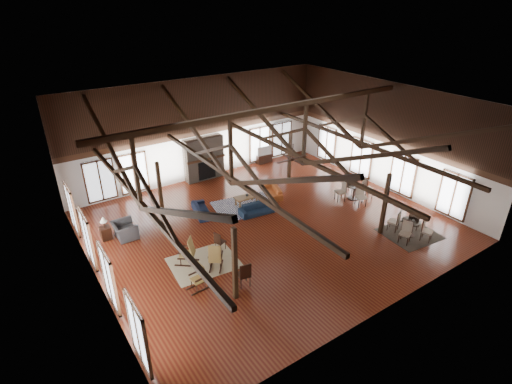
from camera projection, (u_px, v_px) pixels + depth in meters
floor at (268, 225)px, 19.46m from camera, size 16.00×16.00×0.00m
ceiling at (270, 103)px, 16.77m from camera, size 16.00×14.00×0.02m
wall_back at (200, 130)px, 23.31m from camera, size 16.00×0.02×6.00m
wall_front at (395, 240)px, 12.93m from camera, size 16.00×0.02×6.00m
wall_left at (86, 219)px, 14.12m from camera, size 0.02×14.00×6.00m
wall_right at (387, 137)px, 22.11m from camera, size 0.02×14.00×6.00m
roof_truss at (270, 148)px, 17.66m from camera, size 15.60×14.07×3.14m
post_grid at (269, 198)px, 18.78m from camera, size 8.16×7.16×3.05m
fireplace at (204, 159)px, 23.83m from camera, size 2.50×0.69×2.60m
ceiling_fan at (292, 158)px, 17.30m from camera, size 1.60×1.60×0.75m
sofa_navy_front at (257, 209)px, 20.40m from camera, size 1.92×0.94×0.54m
sofa_navy_left at (202, 209)px, 20.36m from camera, size 1.88×1.05×0.52m
sofa_orange at (273, 191)px, 22.27m from camera, size 1.80×1.19×0.49m
coffee_table at (246, 197)px, 21.20m from camera, size 1.30×0.75×0.48m
vase at (247, 195)px, 21.17m from camera, size 0.21×0.21×0.17m
armchair at (125, 230)px, 18.38m from camera, size 1.16×1.02×0.75m
side_table_lamp at (105, 230)px, 18.23m from camera, size 0.46×0.46×1.16m
rocking_chair_a at (189, 252)px, 16.49m from camera, size 1.05×0.98×1.22m
rocking_chair_b at (215, 258)px, 16.19m from camera, size 0.92×0.99×1.15m
rocking_chair_c at (200, 277)px, 15.15m from camera, size 0.88×0.52×1.10m
side_chair_a at (219, 240)px, 17.34m from camera, size 0.50×0.50×0.92m
side_chair_b at (245, 273)px, 15.14m from camera, size 0.53×0.53×1.10m
cafe_table_near at (410, 225)px, 18.46m from camera, size 2.05×2.05×1.06m
cafe_table_far at (354, 189)px, 21.74m from camera, size 2.21×2.21×1.13m
cup_near at (413, 221)px, 18.29m from camera, size 0.15×0.15×0.10m
cup_far at (354, 184)px, 21.66m from camera, size 0.15×0.15×0.10m
tv_console at (264, 158)px, 26.56m from camera, size 1.09×0.41×0.55m
television at (264, 150)px, 26.30m from camera, size 1.05×0.24×0.60m
rug_tan at (204, 263)px, 16.78m from camera, size 2.94×2.41×0.01m
rug_navy at (245, 206)px, 21.19m from camera, size 3.52×2.88×0.01m
rug_dark at (410, 234)px, 18.79m from camera, size 2.62×2.42×0.01m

